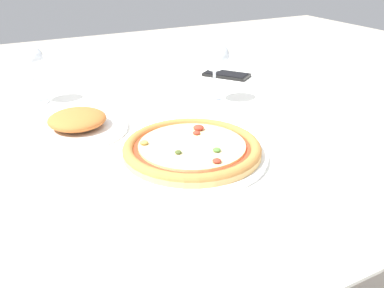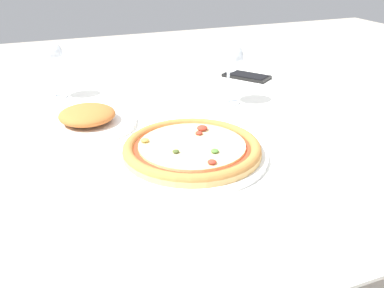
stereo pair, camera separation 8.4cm
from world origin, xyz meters
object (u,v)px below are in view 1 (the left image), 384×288
Objects in this scene: dining_table at (160,180)px; side_plate at (78,123)px; pizza_plate at (192,150)px; wine_glass_far_left at (30,62)px; wine_glass_far_right at (215,59)px; cell_phone at (227,75)px.

side_plate is (-0.14, 0.14, 0.12)m from dining_table.
wine_glass_far_left reaches higher than pizza_plate.
side_plate is (-0.37, -0.02, -0.10)m from wine_glass_far_right.
cell_phone is 0.70× the size of side_plate.
wine_glass_far_right is at bearing 34.18° from dining_table.
wine_glass_far_right is at bearing -130.33° from cell_phone.
wine_glass_far_right is (0.24, 0.16, 0.22)m from dining_table.
side_plate is at bearing 135.13° from dining_table.
pizza_plate is at bearing -74.76° from dining_table.
wine_glass_far_left is (-0.19, 0.38, 0.21)m from dining_table.
wine_glass_far_right is at bearing 3.34° from side_plate.
wine_glass_far_right reaches higher than wine_glass_far_left.
dining_table is 3.68× the size of pizza_plate.
wine_glass_far_left reaches higher than dining_table.
wine_glass_far_right reaches higher than pizza_plate.
dining_table is 0.36m from wine_glass_far_right.
side_plate reaches higher than cell_phone.
wine_glass_far_right is 1.02× the size of cell_phone.
side_plate is (0.05, -0.24, -0.09)m from wine_glass_far_left.
dining_table is at bearing -44.87° from side_plate.
pizza_plate is 0.35m from wine_glass_far_right.
pizza_plate reaches higher than cell_phone.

